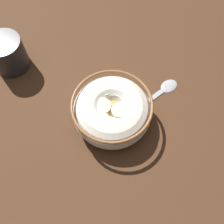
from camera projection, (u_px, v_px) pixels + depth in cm
name	position (u px, v px, depth cm)	size (l,w,h in cm)	color
ground_plane	(112.00, 120.00, 55.96)	(116.52, 116.52, 2.00)	#472B19
cereal_bowl	(112.00, 111.00, 51.95)	(15.72, 15.72, 6.44)	silver
spoon	(164.00, 90.00, 57.70)	(6.01, 13.49, 0.80)	#A5A5AD
coffee_mug	(7.00, 54.00, 57.62)	(10.30, 7.74, 7.71)	#262628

